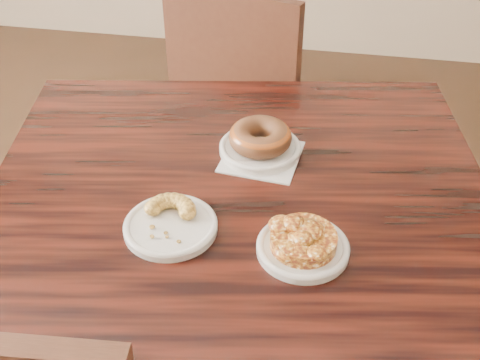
% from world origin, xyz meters
% --- Properties ---
extents(cafe_table, '(1.05, 1.05, 0.75)m').
position_xyz_m(cafe_table, '(0.23, 0.29, 0.38)').
color(cafe_table, black).
rests_on(cafe_table, floor).
extents(chair_far, '(0.55, 0.55, 0.90)m').
position_xyz_m(chair_far, '(0.15, 1.09, 0.45)').
color(chair_far, black).
rests_on(chair_far, floor).
extents(napkin, '(0.16, 0.16, 0.00)m').
position_xyz_m(napkin, '(0.24, 0.45, 0.75)').
color(napkin, silver).
rests_on(napkin, cafe_table).
extents(plate_donut, '(0.16, 0.16, 0.01)m').
position_xyz_m(plate_donut, '(0.24, 0.46, 0.76)').
color(plate_donut, silver).
rests_on(plate_donut, napkin).
extents(plate_cruller, '(0.16, 0.16, 0.01)m').
position_xyz_m(plate_cruller, '(0.12, 0.22, 0.76)').
color(plate_cruller, silver).
rests_on(plate_cruller, cafe_table).
extents(plate_fritter, '(0.15, 0.15, 0.01)m').
position_xyz_m(plate_fritter, '(0.35, 0.20, 0.76)').
color(plate_fritter, silver).
rests_on(plate_fritter, cafe_table).
extents(glazed_donut, '(0.12, 0.12, 0.04)m').
position_xyz_m(glazed_donut, '(0.24, 0.46, 0.79)').
color(glazed_donut, brown).
rests_on(glazed_donut, plate_donut).
extents(apple_fritter, '(0.15, 0.15, 0.03)m').
position_xyz_m(apple_fritter, '(0.35, 0.20, 0.78)').
color(apple_fritter, '#481607').
rests_on(apple_fritter, plate_fritter).
extents(cruller_fragment, '(0.10, 0.10, 0.03)m').
position_xyz_m(cruller_fragment, '(0.12, 0.22, 0.78)').
color(cruller_fragment, brown).
rests_on(cruller_fragment, plate_cruller).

